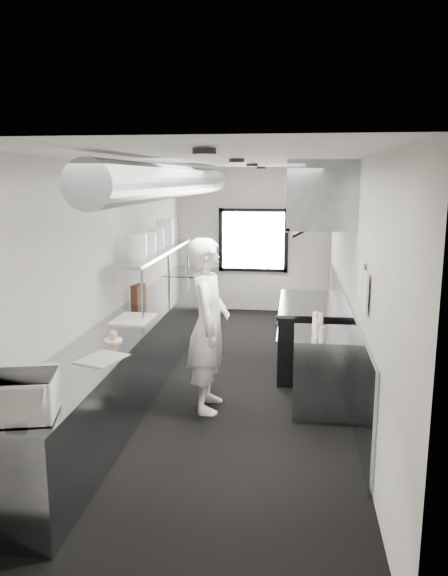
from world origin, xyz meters
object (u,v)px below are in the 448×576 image
(cutting_board, at_px, (133,319))
(exhaust_hood, at_px, (318,194))
(knife_block, at_px, (138,294))
(squeeze_bottle_c, at_px, (318,327))
(prep_counter, at_px, (130,358))
(line_cook, at_px, (209,325))
(bottle_station, at_px, (322,372))
(squeeze_bottle_d, at_px, (315,320))
(pass_shelf, at_px, (155,253))
(far_work_table, at_px, (188,295))
(plate_stack_c, at_px, (157,239))
(deli_tub_b, at_px, (49,371))
(range, at_px, (309,335))
(squeeze_bottle_a, at_px, (322,334))
(plate_stack_b, at_px, (148,243))
(plate_stack_d, at_px, (165,232))
(small_plate, at_px, (113,340))
(squeeze_bottle_b, at_px, (316,330))
(deli_tub_a, at_px, (29,387))
(squeeze_bottle_e, at_px, (321,320))
(microwave, at_px, (15,397))
(plate_stack_a, at_px, (137,246))

(cutting_board, bearing_deg, exhaust_hood, 26.09)
(knife_block, xyz_separation_m, squeeze_bottle_c, (2.40, -1.25, -0.05))
(prep_counter, distance_m, line_cook, 1.19)
(exhaust_hood, xyz_separation_m, cutting_board, (-2.22, -1.09, -1.48))
(bottle_station, distance_m, squeeze_bottle_d, 0.58)
(pass_shelf, distance_m, line_cook, 2.18)
(far_work_table, bearing_deg, plate_stack_c, -91.42)
(prep_counter, relative_size, line_cook, 3.06)
(plate_stack_c, bearing_deg, deli_tub_b, -91.27)
(range, height_order, line_cook, line_cook)
(range, relative_size, bottle_station, 1.78)
(range, bearing_deg, squeeze_bottle_a, -87.42)
(prep_counter, bearing_deg, plate_stack_b, 92.55)
(plate_stack_d, distance_m, squeeze_bottle_d, 3.22)
(exhaust_hood, bearing_deg, small_plate, -137.86)
(squeeze_bottle_b, bearing_deg, prep_counter, 170.09)
(deli_tub_b, bearing_deg, range, 53.03)
(deli_tub_a, xyz_separation_m, plate_stack_d, (0.09, 4.38, 0.83))
(squeeze_bottle_e, bearing_deg, deli_tub_a, -136.00)
(pass_shelf, height_order, squeeze_bottle_b, pass_shelf)
(microwave, distance_m, small_plate, 1.93)
(plate_stack_a, distance_m, plate_stack_d, 1.44)
(knife_block, xyz_separation_m, squeeze_bottle_e, (2.44, -0.93, -0.05))
(knife_block, relative_size, squeeze_bottle_a, 1.62)
(cutting_board, distance_m, squeeze_bottle_c, 2.24)
(plate_stack_a, bearing_deg, far_work_table, 88.56)
(plate_stack_d, bearing_deg, bottle_station, -44.89)
(exhaust_hood, distance_m, plate_stack_d, 2.55)
(deli_tub_a, distance_m, plate_stack_b, 3.48)
(deli_tub_a, relative_size, squeeze_bottle_b, 0.80)
(bottle_station, bearing_deg, squeeze_bottle_d, 116.70)
(bottle_station, relative_size, plate_stack_d, 2.20)
(exhaust_hood, height_order, microwave, exhaust_hood)
(pass_shelf, xyz_separation_m, deli_tub_b, (-0.09, -3.38, -0.58))
(line_cook, height_order, small_plate, line_cook)
(range, xyz_separation_m, plate_stack_c, (-2.24, 0.46, 1.25))
(knife_block, relative_size, squeeze_bottle_e, 1.60)
(microwave, distance_m, squeeze_bottle_e, 3.59)
(deli_tub_b, relative_size, plate_stack_d, 0.37)
(pass_shelf, xyz_separation_m, knife_block, (-0.13, -0.49, -0.51))
(deli_tub_a, height_order, cutting_board, deli_tub_a)
(far_work_table, bearing_deg, squeeze_bottle_b, -61.59)
(range, xyz_separation_m, squeeze_bottle_a, (0.08, -1.70, 0.51))
(squeeze_bottle_a, bearing_deg, small_plate, -173.04)
(plate_stack_a, height_order, squeeze_bottle_d, plate_stack_a)
(prep_counter, distance_m, knife_block, 1.18)
(far_work_table, relative_size, small_plate, 6.33)
(cutting_board, bearing_deg, squeeze_bottle_d, -3.57)
(exhaust_hood, relative_size, far_work_table, 1.83)
(cutting_board, distance_m, squeeze_bottle_d, 2.19)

